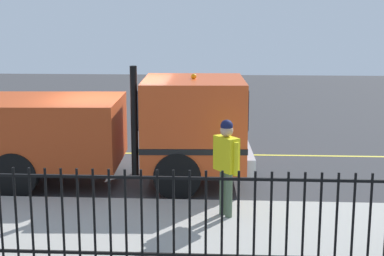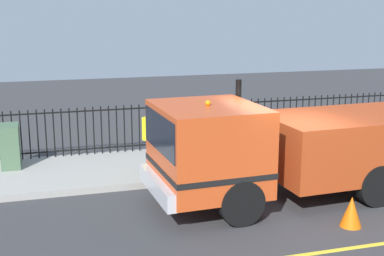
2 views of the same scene
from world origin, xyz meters
The scene contains 7 objects.
ground_plane centered at (0.00, 0.00, 0.00)m, with size 46.36×46.36×0.00m, color #38383A.
sidewalk_slab centered at (3.43, 0.00, 0.08)m, with size 3.10×21.07×0.16m, color #A3A099.
lane_marking centered at (-2.41, 0.00, 0.00)m, with size 0.12×18.97×0.01m, color yellow.
work_truck centered at (0.33, 0.05, 1.30)m, with size 2.73×6.98×2.69m.
worker_standing centered at (2.74, 2.52, 1.22)m, with size 0.53×0.47×1.73m.
iron_fence centered at (4.84, 0.00, 0.87)m, with size 0.04×17.95×1.41m.
traffic_cone centered at (-1.52, -0.67, 0.31)m, with size 0.44×0.44×0.63m, color orange.
Camera 1 is at (12.28, 2.47, 3.64)m, focal length 52.87 mm.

